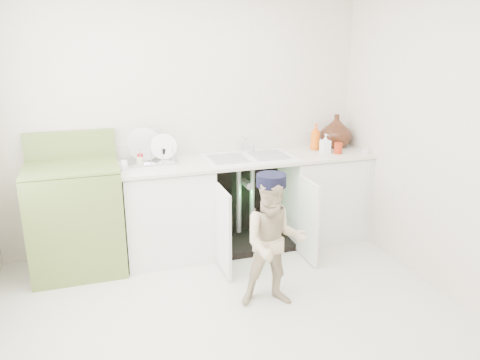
% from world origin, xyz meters
% --- Properties ---
extents(ground, '(3.50, 3.50, 0.00)m').
position_xyz_m(ground, '(0.00, 0.00, 0.00)').
color(ground, beige).
rests_on(ground, ground).
extents(room_shell, '(6.00, 5.50, 1.26)m').
position_xyz_m(room_shell, '(0.00, 0.00, 1.25)').
color(room_shell, beige).
rests_on(room_shell, ground).
extents(counter_run, '(2.44, 1.02, 1.24)m').
position_xyz_m(counter_run, '(0.58, 1.21, 0.48)').
color(counter_run, silver).
rests_on(counter_run, ground).
extents(avocado_stove, '(0.78, 0.65, 1.21)m').
position_xyz_m(avocado_stove, '(-1.05, 1.18, 0.50)').
color(avocado_stove, olive).
rests_on(avocado_stove, ground).
extents(repair_worker, '(0.58, 1.00, 1.05)m').
position_xyz_m(repair_worker, '(0.38, 0.11, 0.53)').
color(repair_worker, beige).
rests_on(repair_worker, ground).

